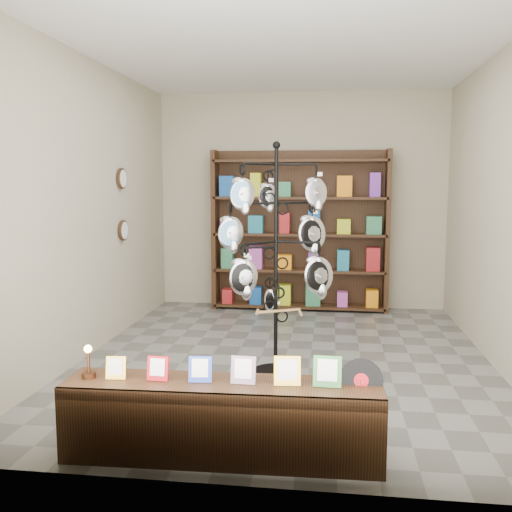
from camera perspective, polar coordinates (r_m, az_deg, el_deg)
The scene contains 6 objects.
ground at distance 5.84m, azimuth 2.96°, elevation -10.09°, with size 5.00×5.00×0.00m, color slate.
room_envelope at distance 5.58m, azimuth 3.08°, elevation 8.37°, with size 5.00×5.00×5.00m.
display_tree at distance 5.11m, azimuth 2.02°, elevation 1.40°, with size 1.14×1.14×2.11m.
front_shelf at distance 3.77m, azimuth -3.39°, elevation -16.02°, with size 2.02×0.47×0.71m.
back_shelving at distance 7.90m, azimuth 4.38°, elevation 2.04°, with size 2.42×0.36×2.20m.
wall_clocks at distance 6.81m, azimuth -13.20°, elevation 5.02°, with size 0.03×0.24×0.84m.
Camera 1 is at (0.45, -5.56, 1.73)m, focal length 40.00 mm.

